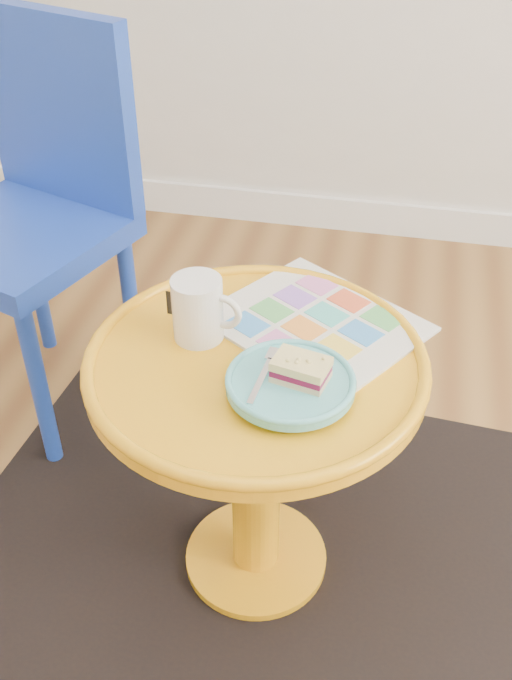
% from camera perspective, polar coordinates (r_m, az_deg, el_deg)
% --- Properties ---
extents(rug, '(1.38, 1.20, 0.01)m').
position_cam_1_polar(rug, '(1.67, 0.00, -16.23)').
color(rug, black).
rests_on(rug, ground).
extents(side_table, '(0.58, 0.58, 0.55)m').
position_cam_1_polar(side_table, '(1.38, 0.00, -6.47)').
color(side_table, orange).
rests_on(side_table, ground).
extents(chair, '(0.53, 0.53, 0.94)m').
position_cam_1_polar(chair, '(1.85, -16.17, 9.97)').
color(chair, '#1B3EB5').
rests_on(chair, ground).
extents(newspaper, '(0.44, 0.43, 0.01)m').
position_cam_1_polar(newspaper, '(1.36, 4.49, 1.30)').
color(newspaper, silver).
rests_on(newspaper, side_table).
extents(mug, '(0.13, 0.09, 0.12)m').
position_cam_1_polar(mug, '(1.29, -4.32, 2.46)').
color(mug, silver).
rests_on(mug, side_table).
extents(plate, '(0.20, 0.20, 0.02)m').
position_cam_1_polar(plate, '(1.20, 2.61, -3.32)').
color(plate, '#58B5BA').
rests_on(plate, newspaper).
extents(cake_slice, '(0.10, 0.07, 0.04)m').
position_cam_1_polar(cake_slice, '(1.18, 3.40, -2.24)').
color(cake_slice, '#D3BC8C').
rests_on(cake_slice, plate).
extents(fork, '(0.03, 0.14, 0.00)m').
position_cam_1_polar(fork, '(1.20, 0.64, -2.49)').
color(fork, silver).
rests_on(fork, plate).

